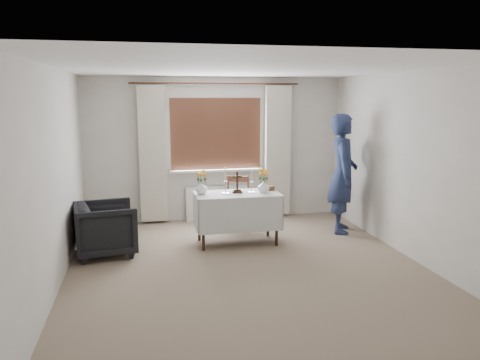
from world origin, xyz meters
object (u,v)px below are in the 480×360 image
object	(u,v)px
wooden_chair	(236,203)
flower_vase_left	(201,188)
flower_vase_right	(263,187)
person	(343,174)
armchair	(106,229)
wooden_cross	(237,182)
altar_table	(237,218)

from	to	relation	value
wooden_chair	flower_vase_left	distance (m)	1.08
flower_vase_right	flower_vase_left	bearing A→B (deg)	174.96
person	flower_vase_right	distance (m)	1.42
wooden_chair	flower_vase_right	size ratio (longest dim) A/B	4.72
flower_vase_left	flower_vase_right	size ratio (longest dim) A/B	1.02
person	flower_vase_right	size ratio (longest dim) A/B	10.41
armchair	wooden_cross	xyz separation A→B (m)	(1.88, 0.16, 0.55)
altar_table	wooden_chair	size ratio (longest dim) A/B	1.44
armchair	flower_vase_left	bearing A→B (deg)	-91.56
wooden_chair	altar_table	bearing A→B (deg)	-79.09
armchair	wooden_cross	size ratio (longest dim) A/B	2.52
wooden_chair	flower_vase_left	size ratio (longest dim) A/B	4.64
altar_table	armchair	size ratio (longest dim) A/B	1.54
wooden_cross	flower_vase_right	size ratio (longest dim) A/B	1.75
altar_table	person	bearing A→B (deg)	8.66
wooden_chair	person	distance (m)	1.79
person	altar_table	bearing A→B (deg)	119.34
altar_table	wooden_cross	world-z (taller)	wooden_cross
wooden_chair	armchair	size ratio (longest dim) A/B	1.07
altar_table	armchair	bearing A→B (deg)	-176.36
armchair	flower_vase_left	world-z (taller)	flower_vase_left
armchair	flower_vase_left	distance (m)	1.45
person	wooden_cross	xyz separation A→B (m)	(-1.77, -0.23, -0.03)
person	wooden_cross	bearing A→B (deg)	118.24
armchair	flower_vase_left	xyz separation A→B (m)	(1.35, 0.16, 0.49)
armchair	flower_vase_right	distance (m)	2.32
wooden_chair	flower_vase_left	world-z (taller)	flower_vase_left
flower_vase_left	wooden_cross	bearing A→B (deg)	-1.01
person	flower_vase_right	xyz separation A→B (m)	(-1.39, -0.31, -0.10)
armchair	wooden_chair	bearing A→B (deg)	-74.48
person	armchair	bearing A→B (deg)	116.77
altar_table	person	distance (m)	1.88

